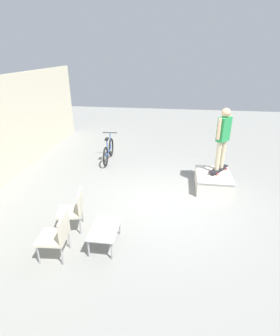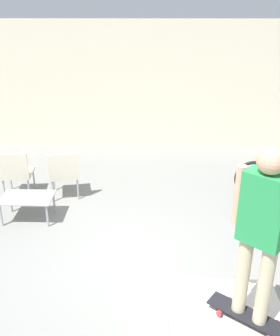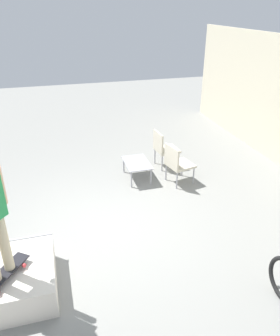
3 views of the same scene
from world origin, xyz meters
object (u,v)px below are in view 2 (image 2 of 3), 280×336
at_px(skateboard_on_ramp, 248,316).
at_px(coffee_table, 27,200).
at_px(skate_ramp_box, 223,327).
at_px(bicycle, 278,177).
at_px(person_skater, 262,224).
at_px(patio_chair_left, 16,171).
at_px(patio_chair_right, 64,172).

bearing_deg(skateboard_on_ramp, coffee_table, 175.57).
relative_size(skate_ramp_box, bicycle, 0.75).
height_order(person_skater, patio_chair_left, person_skater).
xyz_separation_m(person_skater, patio_chair_right, (-2.50, 3.36, -1.04)).
height_order(skate_ramp_box, bicycle, bicycle).
relative_size(skateboard_on_ramp, bicycle, 0.47).
bearing_deg(bicycle, patio_chair_right, -179.22).
distance_m(patio_chair_right, bicycle, 3.93).
xyz_separation_m(patio_chair_right, bicycle, (3.92, 0.23, -0.15)).
bearing_deg(patio_chair_right, skate_ramp_box, 113.44).
bearing_deg(patio_chair_right, bicycle, 171.13).
bearing_deg(coffee_table, skateboard_on_ramp, -41.04).
relative_size(skate_ramp_box, person_skater, 0.70).
bearing_deg(patio_chair_left, skateboard_on_ramp, 130.33).
height_order(patio_chair_left, bicycle, bicycle).
distance_m(coffee_table, patio_chair_left, 0.91).
bearing_deg(coffee_table, patio_chair_right, 60.26).
bearing_deg(person_skater, skateboard_on_ramp, 157.96).
xyz_separation_m(skate_ramp_box, bicycle, (1.61, 3.44, 0.14)).
relative_size(skateboard_on_ramp, patio_chair_right, 0.83).
bearing_deg(person_skater, bicycle, 109.83).
bearing_deg(person_skater, patio_chair_left, 176.56).
xyz_separation_m(coffee_table, bicycle, (4.37, 1.02, -0.00)).
relative_size(skateboard_on_ramp, coffee_table, 0.90).
relative_size(patio_chair_right, bicycle, 0.56).
bearing_deg(person_skater, skate_ramp_box, -175.08).
height_order(skateboard_on_ramp, person_skater, person_skater).
relative_size(patio_chair_left, bicycle, 0.56).
xyz_separation_m(patio_chair_left, patio_chair_right, (0.87, 0.00, 0.00)).
distance_m(skate_ramp_box, coffee_table, 3.68).
height_order(person_skater, patio_chair_right, person_skater).
relative_size(person_skater, patio_chair_left, 1.89).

